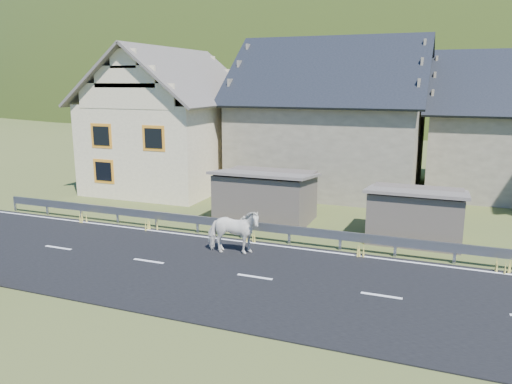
% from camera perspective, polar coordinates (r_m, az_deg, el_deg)
% --- Properties ---
extents(ground, '(160.00, 160.00, 0.00)m').
position_cam_1_polar(ground, '(16.32, -0.14, -9.81)').
color(ground, '#414E21').
rests_on(ground, ground).
extents(road, '(60.00, 7.00, 0.04)m').
position_cam_1_polar(road, '(16.31, -0.14, -9.75)').
color(road, black).
rests_on(road, ground).
extents(lane_markings, '(60.00, 6.60, 0.01)m').
position_cam_1_polar(lane_markings, '(16.30, -0.14, -9.67)').
color(lane_markings, silver).
rests_on(lane_markings, road).
extents(guardrail, '(28.10, 0.09, 0.75)m').
position_cam_1_polar(guardrail, '(19.41, 3.82, -4.39)').
color(guardrail, '#93969B').
rests_on(guardrail, ground).
extents(shed_left, '(4.30, 3.30, 2.40)m').
position_cam_1_polar(shed_left, '(22.47, 1.12, -0.60)').
color(shed_left, '#60564A').
rests_on(shed_left, ground).
extents(shed_right, '(3.80, 2.90, 2.20)m').
position_cam_1_polar(shed_right, '(20.75, 17.76, -2.60)').
color(shed_right, '#60564A').
rests_on(shed_right, ground).
extents(house_cream, '(7.80, 9.80, 8.30)m').
position_cam_1_polar(house_cream, '(30.37, -9.67, 8.87)').
color(house_cream, '#F9E6B6').
rests_on(house_cream, ground).
extents(house_stone_a, '(10.80, 9.80, 8.90)m').
position_cam_1_polar(house_stone_a, '(29.82, 8.68, 9.37)').
color(house_stone_a, gray).
rests_on(house_stone_a, ground).
extents(mountain, '(440.00, 280.00, 260.00)m').
position_cam_1_polar(mountain, '(195.83, 20.85, 4.02)').
color(mountain, '#1C360E').
rests_on(mountain, ground).
extents(conifer_patch, '(76.00, 50.00, 28.00)m').
position_cam_1_polar(conifer_patch, '(138.02, -4.97, 12.40)').
color(conifer_patch, black).
rests_on(conifer_patch, ground).
extents(horse, '(1.28, 2.13, 1.68)m').
position_cam_1_polar(horse, '(18.16, -2.63, -4.52)').
color(horse, white).
rests_on(horse, road).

